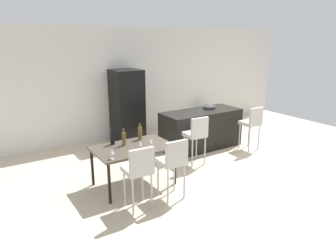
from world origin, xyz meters
The scene contains 17 objects.
ground_plane centered at (0.00, 0.00, 0.00)m, with size 10.00×10.00×0.00m, color beige.
back_wall centered at (0.00, 2.78, 1.45)m, with size 10.00×0.12×2.90m, color silver.
kitchen_island centered at (0.44, 0.85, 0.46)m, with size 1.96×0.81×0.92m, color black.
bar_chair_left centered at (-0.32, 0.06, 0.70)m, with size 0.43×0.43×1.05m.
bar_chair_middle centered at (1.34, 0.06, 0.70)m, with size 0.40×0.40×1.05m.
dining_table centered at (-1.86, -0.07, 0.68)m, with size 1.40×0.91×0.74m.
dining_chair_near centered at (-2.18, -0.89, 0.70)m, with size 0.41×0.41×1.05m.
dining_chair_far centered at (-1.55, -0.89, 0.70)m, with size 0.41×0.41×1.05m.
wine_bottle_middle centered at (-2.12, 0.25, 0.87)m, with size 0.08×0.08×0.31m.
wine_bottle_left centered at (-1.57, 0.22, 0.87)m, with size 0.08×0.08×0.32m.
wine_bottle_end centered at (-1.97, 0.08, 0.87)m, with size 0.07×0.07×0.32m.
wine_glass_right centered at (-1.63, -0.29, 0.86)m, with size 0.07×0.07×0.17m.
wine_glass_far centered at (-1.84, -0.29, 0.86)m, with size 0.07×0.07×0.17m.
wine_glass_near centered at (-2.41, -0.41, 0.86)m, with size 0.07×0.07×0.17m.
refrigerator centered at (-0.81, 2.34, 0.92)m, with size 0.72×0.68×1.84m, color black.
fruit_bowl centered at (0.74, 0.92, 0.96)m, with size 0.30×0.30×0.07m, color #333338.
potted_plant centered at (1.86, 2.33, 0.39)m, with size 0.45×0.45×0.65m.
Camera 1 is at (-4.21, -4.82, 2.63)m, focal length 33.45 mm.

